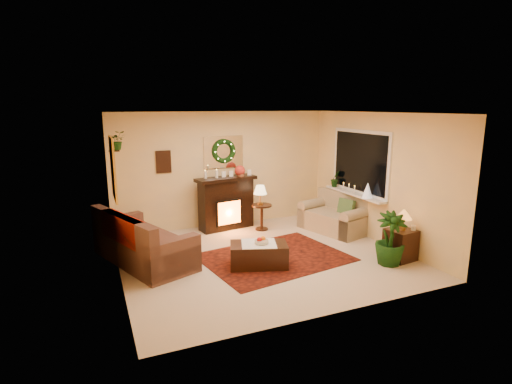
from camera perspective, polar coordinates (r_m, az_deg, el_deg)
name	(u,v)px	position (r m, az deg, el deg)	size (l,w,h in m)	color
floor	(263,257)	(7.45, 1.06, -9.21)	(5.00, 5.00, 0.00)	beige
ceiling	(264,113)	(6.93, 1.15, 11.22)	(5.00, 5.00, 0.00)	white
wall_back	(224,169)	(9.14, -4.66, 3.24)	(5.00, 5.00, 0.00)	#EFD88C
wall_front	(336,220)	(5.16, 11.36, -4.01)	(5.00, 5.00, 0.00)	#EFD88C
wall_left	(115,200)	(6.49, -19.48, -1.13)	(4.50, 4.50, 0.00)	#EFD88C
wall_right	(377,178)	(8.39, 16.90, 1.95)	(4.50, 4.50, 0.00)	#EFD88C
area_rug	(274,257)	(7.41, 2.65, -9.30)	(2.50, 1.88, 0.01)	#5B1516
sofa	(144,238)	(7.36, -15.74, -6.39)	(0.94, 2.14, 0.92)	#43311C
red_throw	(142,235)	(7.46, -16.01, -5.94)	(0.76, 1.23, 0.02)	red
fireplace	(226,205)	(8.97, -4.29, -1.82)	(1.21, 0.38, 1.11)	black
poinsettia	(240,171)	(8.93, -2.33, 3.06)	(0.24, 0.24, 0.24)	red
mantel_candle_a	(205,175)	(8.69, -7.26, 2.45)	(0.06, 0.06, 0.18)	silver
mantel_candle_b	(217,174)	(8.72, -5.65, 2.52)	(0.07, 0.07, 0.20)	white
mantel_mirror	(224,152)	(9.07, -4.66, 5.72)	(0.92, 0.02, 0.72)	white
wreath	(224,151)	(9.03, -4.58, 5.82)	(0.55, 0.55, 0.11)	#194719
wall_art	(164,162)	(8.76, -13.07, 4.23)	(0.32, 0.03, 0.48)	#381E11
gold_mirror	(113,169)	(6.71, -19.76, 3.18)	(0.03, 0.84, 1.00)	gold
hanging_plant	(118,150)	(7.43, -19.17, 5.75)	(0.33, 0.28, 0.36)	#194719
loveseat	(334,213)	(8.96, 11.05, -2.89)	(0.84, 1.44, 0.84)	#B7A28E
window_frame	(360,162)	(8.77, 14.64, 4.15)	(0.03, 1.86, 1.36)	white
window_glass	(359,162)	(8.76, 14.56, 4.15)	(0.02, 1.70, 1.22)	black
window_sill	(354,194)	(8.82, 13.86, -0.25)	(0.22, 1.86, 0.04)	white
mini_tree	(368,190)	(8.40, 15.64, 0.22)	(0.21, 0.21, 0.32)	white
sill_plant	(335,178)	(9.36, 11.26, 1.92)	(0.27, 0.22, 0.49)	#1B3D16
side_table_round	(262,216)	(8.90, 0.82, -3.39)	(0.44, 0.44, 0.58)	#361C0B
lamp_cream	(260,191)	(8.76, 0.61, 0.09)	(0.29, 0.29, 0.45)	#FEE09A
end_table_square	(400,245)	(7.69, 19.90, -7.14)	(0.46, 0.46, 0.56)	#4B1D11
lamp_tiffany	(403,220)	(7.55, 20.32, -3.74)	(0.29, 0.29, 0.42)	#FFAA38
coffee_table	(259,255)	(6.95, 0.39, -8.96)	(0.97, 0.53, 0.41)	#492E19
fruit_bowl	(262,242)	(6.86, 0.80, -7.13)	(0.24, 0.24, 0.05)	#BAB69F
floor_palm	(390,240)	(7.34, 18.63, -6.47)	(1.56, 1.56, 2.79)	#19541D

